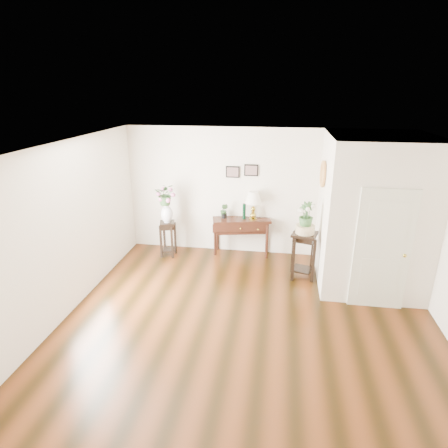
% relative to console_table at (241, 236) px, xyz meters
% --- Properties ---
extents(floor, '(6.00, 5.50, 0.02)m').
position_rel_console_table_xyz_m(floor, '(0.42, -2.57, -0.42)').
color(floor, '#53260D').
rests_on(floor, ground).
extents(ceiling, '(6.00, 5.50, 0.02)m').
position_rel_console_table_xyz_m(ceiling, '(0.42, -2.57, 2.38)').
color(ceiling, white).
rests_on(ceiling, ground).
extents(wall_back, '(6.00, 0.02, 2.80)m').
position_rel_console_table_xyz_m(wall_back, '(0.42, 0.18, 0.98)').
color(wall_back, beige).
rests_on(wall_back, ground).
extents(wall_front, '(6.00, 0.02, 2.80)m').
position_rel_console_table_xyz_m(wall_front, '(0.42, -5.32, 0.98)').
color(wall_front, beige).
rests_on(wall_front, ground).
extents(wall_left, '(0.02, 5.50, 2.80)m').
position_rel_console_table_xyz_m(wall_left, '(-2.58, -2.57, 0.98)').
color(wall_left, beige).
rests_on(wall_left, ground).
extents(partition, '(1.80, 1.95, 2.80)m').
position_rel_console_table_xyz_m(partition, '(2.52, -0.79, 0.98)').
color(partition, beige).
rests_on(partition, floor).
extents(door, '(0.90, 0.05, 2.10)m').
position_rel_console_table_xyz_m(door, '(2.52, -1.79, 0.63)').
color(door, beige).
rests_on(door, floor).
extents(art_print_left, '(0.30, 0.02, 0.25)m').
position_rel_console_table_xyz_m(art_print_left, '(-0.23, 0.16, 1.43)').
color(art_print_left, black).
rests_on(art_print_left, wall_back).
extents(art_print_right, '(0.30, 0.02, 0.25)m').
position_rel_console_table_xyz_m(art_print_right, '(0.17, 0.16, 1.48)').
color(art_print_right, black).
rests_on(art_print_right, wall_back).
extents(wall_ornament, '(0.07, 0.51, 0.51)m').
position_rel_console_table_xyz_m(wall_ornament, '(1.58, -0.67, 1.63)').
color(wall_ornament, tan).
rests_on(wall_ornament, partition).
extents(console_table, '(1.33, 0.68, 0.85)m').
position_rel_console_table_xyz_m(console_table, '(0.00, 0.00, 0.00)').
color(console_table, '#39150F').
rests_on(console_table, floor).
extents(table_lamp, '(0.41, 0.41, 0.64)m').
position_rel_console_table_xyz_m(table_lamp, '(0.25, 0.00, 0.77)').
color(table_lamp, gold).
rests_on(table_lamp, console_table).
extents(green_vase, '(0.09, 0.09, 0.35)m').
position_rel_console_table_xyz_m(green_vase, '(0.05, 0.00, 0.59)').
color(green_vase, black).
rests_on(green_vase, console_table).
extents(potted_plant, '(0.21, 0.18, 0.32)m').
position_rel_console_table_xyz_m(potted_plant, '(-0.39, 0.00, 0.58)').
color(potted_plant, '#31582B').
rests_on(potted_plant, console_table).
extents(plant_stand_a, '(0.38, 0.38, 0.80)m').
position_rel_console_table_xyz_m(plant_stand_a, '(-1.60, -0.34, -0.02)').
color(plant_stand_a, black).
rests_on(plant_stand_a, floor).
extents(porcelain_vase, '(0.31, 0.31, 0.44)m').
position_rel_console_table_xyz_m(porcelain_vase, '(-1.60, -0.34, 0.60)').
color(porcelain_vase, white).
rests_on(porcelain_vase, plant_stand_a).
extents(lily_arrangement, '(0.49, 0.44, 0.48)m').
position_rel_console_table_xyz_m(lily_arrangement, '(-1.60, -0.34, 1.02)').
color(lily_arrangement, '#31582B').
rests_on(lily_arrangement, porcelain_vase).
extents(plant_stand_b, '(0.55, 0.55, 0.94)m').
position_rel_console_table_xyz_m(plant_stand_b, '(1.32, -0.90, 0.05)').
color(plant_stand_b, black).
rests_on(plant_stand_b, floor).
extents(ceramic_bowl, '(0.47, 0.47, 0.16)m').
position_rel_console_table_xyz_m(ceramic_bowl, '(1.32, -0.90, 0.59)').
color(ceramic_bowl, '#C3B895').
rests_on(ceramic_bowl, plant_stand_b).
extents(narcissus, '(0.37, 0.37, 0.50)m').
position_rel_console_table_xyz_m(narcissus, '(1.32, -0.90, 0.88)').
color(narcissus, '#31582B').
rests_on(narcissus, ceramic_bowl).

